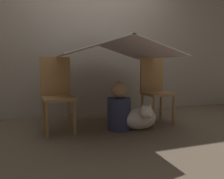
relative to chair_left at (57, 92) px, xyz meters
name	(u,v)px	position (x,y,z in m)	size (l,w,h in m)	color
ground_plane	(116,131)	(0.69, -0.22, -0.50)	(8.80, 8.80, 0.00)	brown
wall_back	(93,40)	(0.69, 0.90, 0.75)	(7.00, 0.05, 2.50)	gray
chair_left	(57,92)	(0.00, 0.00, 0.00)	(0.40, 0.40, 0.93)	olive
chair_right	(155,88)	(1.37, 0.00, 0.00)	(0.39, 0.39, 0.93)	olive
sheet_canopy	(112,49)	(0.69, -0.07, 0.53)	(1.37, 1.35, 0.22)	silver
person_front	(119,109)	(0.75, -0.16, -0.24)	(0.30, 0.30, 0.61)	#2D3351
dog	(141,118)	(1.01, -0.28, -0.34)	(0.45, 0.41, 0.36)	silver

